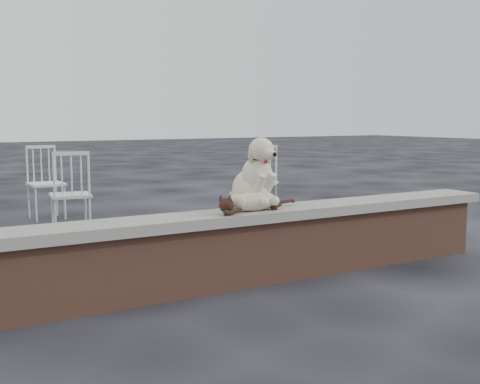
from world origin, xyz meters
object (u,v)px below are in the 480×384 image
chair_b (46,183)px  chair_c (70,194)px  dog (251,172)px  cat (252,201)px  chair_d (259,182)px

chair_b → chair_c: bearing=-93.8°
dog → cat: 0.27m
chair_d → chair_b: 2.73m
chair_d → chair_b: bearing=-159.4°
chair_c → chair_b: size_ratio=1.00×
chair_d → dog: bearing=-73.9°
cat → chair_b: bearing=91.0°
chair_c → chair_b: 1.28m
dog → cat: size_ratio=0.60×
chair_b → chair_d: bearing=-31.6°
dog → cat: dog is taller
chair_d → chair_c: bearing=-131.5°
cat → chair_d: 3.13m
chair_d → cat: bearing=-73.6°
cat → chair_b: (-0.70, 3.93, -0.19)m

